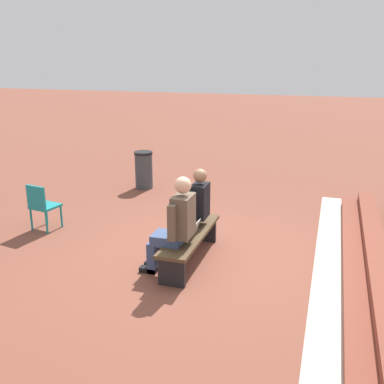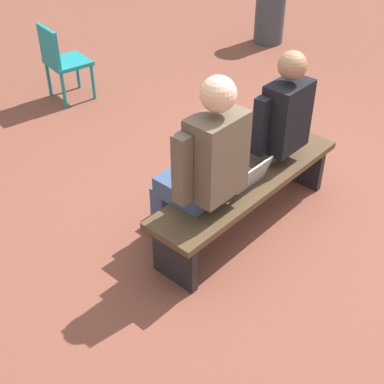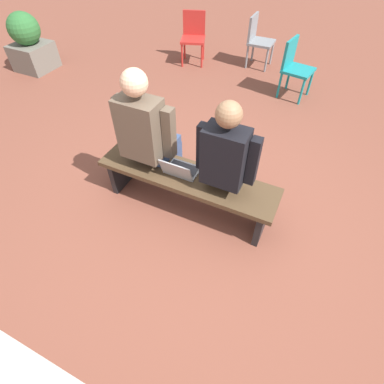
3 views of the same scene
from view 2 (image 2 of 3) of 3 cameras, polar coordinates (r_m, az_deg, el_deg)
ground_plane at (r=4.33m, az=8.45°, el=-3.16°), size 60.00×60.00×0.00m
bench at (r=4.06m, az=5.93°, el=0.34°), size 1.80×0.44×0.45m
person_student at (r=4.16m, az=8.65°, el=6.98°), size 0.54×0.68×1.34m
person_adult at (r=3.59m, az=1.18°, el=2.88°), size 0.59×0.75×1.42m
laptop at (r=3.93m, az=5.64°, el=1.59°), size 0.32×0.29×0.21m
plastic_chair_by_pillar at (r=6.09m, az=-13.82°, el=13.66°), size 0.49×0.49×0.84m
litter_bin at (r=7.68m, az=8.34°, el=18.60°), size 0.42×0.42×0.86m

